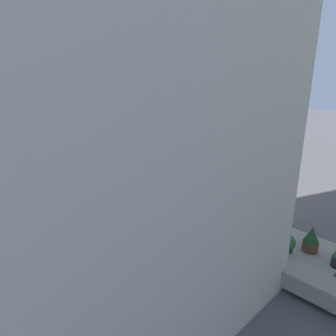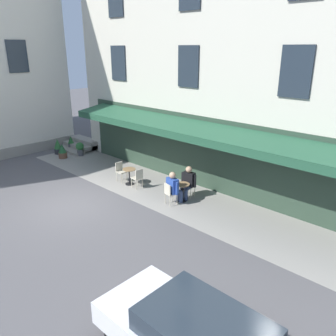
# 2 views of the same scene
# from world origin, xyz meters

# --- Properties ---
(ground_plane) EXTENTS (70.00, 70.00, 0.00)m
(ground_plane) POSITION_xyz_m (0.00, 0.00, 0.00)
(ground_plane) COLOR #565456
(sidewalk_cafe_terrace) EXTENTS (20.50, 3.20, 0.01)m
(sidewalk_cafe_terrace) POSITION_xyz_m (-3.25, -3.40, 0.00)
(sidewalk_cafe_terrace) COLOR gray
(sidewalk_cafe_terrace) RESTS_ON ground_plane
(cafe_building_facade) EXTENTS (20.00, 10.70, 15.00)m
(cafe_building_facade) POSITION_xyz_m (-4.00, -9.49, 7.49)
(cafe_building_facade) COLOR beige
(cafe_building_facade) RESTS_ON ground_plane
(back_alley_steps) EXTENTS (2.40, 1.75, 0.60)m
(back_alley_steps) POSITION_xyz_m (6.60, -4.59, 0.24)
(back_alley_steps) COLOR gray
(back_alley_steps) RESTS_ON ground_plane
(cafe_table_near_entrance) EXTENTS (0.60, 0.60, 0.75)m
(cafe_table_near_entrance) POSITION_xyz_m (-2.96, -3.21, 0.49)
(cafe_table_near_entrance) COLOR black
(cafe_table_near_entrance) RESTS_ON ground_plane
(cafe_chair_cream_near_door) EXTENTS (0.48, 0.48, 0.91)m
(cafe_chair_cream_near_door) POSITION_xyz_m (-2.82, -2.59, 0.55)
(cafe_chair_cream_near_door) COLOR beige
(cafe_chair_cream_near_door) RESTS_ON ground_plane
(cafe_chair_cream_facing_street) EXTENTS (0.46, 0.46, 0.91)m
(cafe_chair_cream_facing_street) POSITION_xyz_m (-2.86, -3.83, 0.55)
(cafe_chair_cream_facing_street) COLOR beige
(cafe_chair_cream_facing_street) RESTS_ON ground_plane
(cafe_table_mid_terrace) EXTENTS (0.60, 0.60, 0.75)m
(cafe_table_mid_terrace) POSITION_xyz_m (-0.02, -2.89, 0.49)
(cafe_table_mid_terrace) COLOR black
(cafe_table_mid_terrace) RESTS_ON ground_plane
(cafe_chair_cream_corner_right) EXTENTS (0.42, 0.42, 0.91)m
(cafe_chair_cream_corner_right) POSITION_xyz_m (-0.65, -2.85, 0.55)
(cafe_chair_cream_corner_right) COLOR beige
(cafe_chair_cream_corner_right) RESTS_ON ground_plane
(cafe_chair_cream_back_row) EXTENTS (0.40, 0.40, 0.91)m
(cafe_chair_cream_back_row) POSITION_xyz_m (0.61, -2.88, 0.55)
(cafe_chair_cream_back_row) COLOR beige
(cafe_chair_cream_back_row) RESTS_ON ground_plane
(seated_patron_in_blue) EXTENTS (0.70, 0.64, 1.36)m
(seated_patron_in_blue) POSITION_xyz_m (-2.87, -2.80, 0.72)
(seated_patron_in_blue) COLOR navy
(seated_patron_in_blue) RESTS_ON ground_plane
(seated_companion_in_black) EXTENTS (0.70, 0.62, 1.36)m
(seated_companion_in_black) POSITION_xyz_m (-2.89, -3.62, 0.72)
(seated_companion_in_black) COLOR navy
(seated_companion_in_black) RESTS_ON ground_plane
(potted_plant_under_sign) EXTENTS (0.46, 0.46, 0.79)m
(potted_plant_under_sign) POSITION_xyz_m (5.45, -3.78, 0.44)
(potted_plant_under_sign) COLOR #4C4C51
(potted_plant_under_sign) RESTS_ON ground_plane
(potted_plant_mid_terrace) EXTENTS (0.47, 0.47, 0.81)m
(potted_plant_mid_terrace) POSITION_xyz_m (5.76, -2.83, 0.40)
(potted_plant_mid_terrace) COLOR brown
(potted_plant_mid_terrace) RESTS_ON ground_plane
(potted_plant_entrance_right) EXTENTS (0.39, 0.39, 0.81)m
(potted_plant_entrance_right) POSITION_xyz_m (7.03, -4.16, 0.39)
(potted_plant_entrance_right) COLOR #4C4C51
(potted_plant_entrance_right) RESTS_ON ground_plane
(potted_plant_entrance_left) EXTENTS (0.45, 0.45, 0.92)m
(potted_plant_entrance_left) POSITION_xyz_m (6.69, -3.08, 0.45)
(potted_plant_entrance_left) COLOR #2D2D33
(potted_plant_entrance_left) RESTS_ON ground_plane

